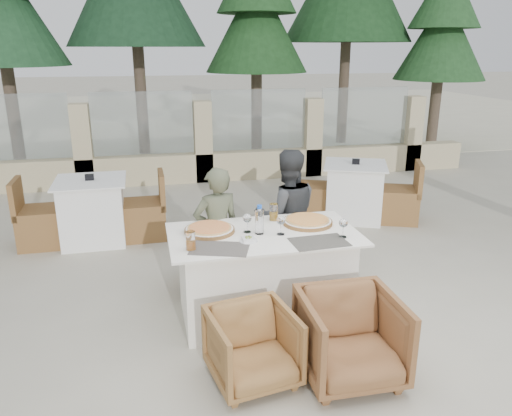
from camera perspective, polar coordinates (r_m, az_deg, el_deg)
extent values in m
plane|color=#B8B29D|center=(4.55, 1.72, -12.02)|extent=(80.00, 80.00, 0.00)
cube|color=beige|center=(17.98, -9.60, 10.43)|extent=(30.00, 16.00, 0.01)
cone|color=#224F2B|center=(11.11, -27.25, 18.54)|extent=(2.42, 2.42, 5.50)
cone|color=#204B20|center=(11.29, 0.06, 19.08)|extent=(2.20, 2.20, 5.00)
cone|color=#245226|center=(12.19, 20.39, 16.77)|extent=(1.98, 1.98, 4.50)
cube|color=#5A544D|center=(3.91, -4.16, -4.64)|extent=(0.52, 0.43, 0.00)
cube|color=#514E45|center=(4.06, 7.23, -3.87)|extent=(0.46, 0.32, 0.00)
cylinder|color=#D9471D|center=(4.25, -5.33, -2.40)|extent=(0.53, 0.53, 0.06)
cylinder|color=orange|center=(4.45, 5.90, -1.45)|extent=(0.46, 0.46, 0.06)
cylinder|color=#C2E4FF|center=(4.16, 0.39, -1.32)|extent=(0.10, 0.10, 0.25)
cylinder|color=orange|center=(3.88, -7.49, -3.74)|extent=(0.10, 0.10, 0.15)
cylinder|color=orange|center=(4.51, 2.03, -0.48)|extent=(0.10, 0.10, 0.15)
imported|color=brown|center=(4.89, -4.69, -6.18)|extent=(0.68, 0.69, 0.55)
imported|color=olive|center=(5.24, 4.69, -4.52)|extent=(0.60, 0.61, 0.55)
imported|color=olive|center=(3.62, -0.35, -15.63)|extent=(0.66, 0.68, 0.53)
imported|color=brown|center=(3.69, 10.76, -14.37)|extent=(0.68, 0.70, 0.63)
imported|color=#535840|center=(4.66, -4.48, -2.81)|extent=(0.51, 0.39, 1.25)
imported|color=#383B3D|center=(4.95, 3.55, -0.92)|extent=(0.67, 0.53, 1.34)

